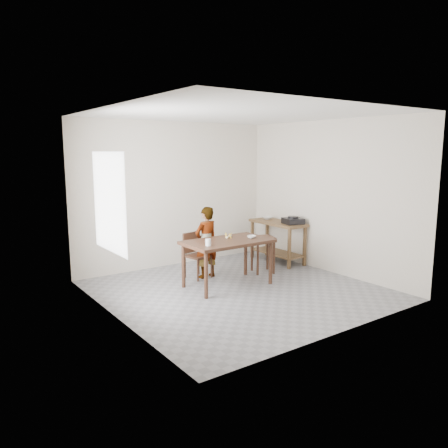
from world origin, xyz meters
TOP-DOWN VIEW (x-y plane):
  - floor at (0.00, 0.00)m, footprint 4.00×4.00m
  - ceiling at (0.00, 0.00)m, footprint 4.00×4.00m
  - wall_back at (0.00, 2.02)m, footprint 4.00×0.04m
  - wall_front at (0.00, -2.02)m, footprint 4.00×0.04m
  - wall_left at (-2.02, 0.00)m, footprint 0.04×4.00m
  - wall_right at (2.02, 0.00)m, footprint 0.04×4.00m
  - window_pane at (-1.97, 0.20)m, footprint 0.02×1.10m
  - dining_table at (0.00, 0.30)m, footprint 1.40×0.80m
  - prep_counter at (1.72, 1.00)m, footprint 0.50×1.20m
  - child at (-0.02, 0.89)m, footprint 0.48×0.34m
  - dining_chair at (-0.14, 0.96)m, footprint 0.44×0.44m
  - stool at (0.98, 0.58)m, footprint 0.47×0.47m
  - glass_tumbler at (-0.48, 0.14)m, footprint 0.11×0.11m
  - small_bowl at (0.41, 0.21)m, footprint 0.15×0.15m
  - banana at (0.13, 0.45)m, footprint 0.19×0.17m
  - serving_bowl at (1.75, 1.34)m, footprint 0.24×0.24m
  - gas_burner at (1.77, 0.63)m, footprint 0.41×0.41m

SIDE VIEW (x-z plane):
  - floor at x=0.00m, z-range -0.04..0.00m
  - stool at x=0.98m, z-range 0.00..0.65m
  - dining_table at x=0.00m, z-range 0.00..0.75m
  - dining_chair at x=-0.14m, z-range 0.00..0.78m
  - prep_counter at x=1.72m, z-range 0.00..0.80m
  - child at x=-0.02m, z-range 0.00..1.23m
  - small_bowl at x=0.41m, z-range 0.75..0.79m
  - banana at x=0.13m, z-range 0.75..0.81m
  - glass_tumbler at x=-0.48m, z-range 0.75..0.86m
  - serving_bowl at x=1.75m, z-range 0.80..0.85m
  - gas_burner at x=1.77m, z-range 0.80..0.91m
  - wall_back at x=0.00m, z-range 0.00..2.70m
  - wall_front at x=0.00m, z-range 0.00..2.70m
  - wall_left at x=-2.02m, z-range 0.00..2.70m
  - wall_right at x=2.02m, z-range 0.00..2.70m
  - window_pane at x=-1.97m, z-range 0.85..2.15m
  - ceiling at x=0.00m, z-range 2.70..2.74m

